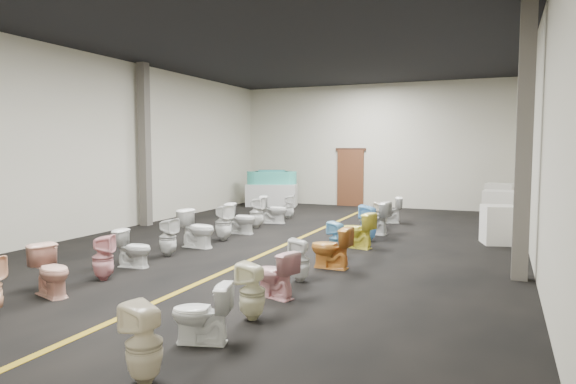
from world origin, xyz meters
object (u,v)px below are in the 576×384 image
Objects in this scene: appliance_crate_d at (500,202)px; toilet_right_0 at (144,344)px; toilet_left_4 at (134,248)px; toilet_right_10 at (381,215)px; appliance_crate_c at (499,212)px; toilet_left_2 at (51,271)px; toilet_right_9 at (373,218)px; toilet_right_2 at (252,291)px; bathtub at (272,177)px; toilet_right_4 at (300,260)px; display_table at (272,195)px; toilet_left_8 at (241,218)px; toilet_right_5 at (331,247)px; toilet_right_3 at (275,274)px; toilet_right_8 at (369,223)px; appliance_crate_a at (498,225)px; toilet_left_7 at (223,223)px; toilet_right_6 at (337,239)px; toilet_left_11 at (289,207)px; toilet_right_1 at (201,313)px; appliance_crate_b at (499,212)px; toilet_right_7 at (357,230)px; toilet_left_9 at (257,213)px; toilet_left_6 at (198,229)px; toilet_left_3 at (103,258)px; toilet_left_5 at (168,237)px; toilet_left_10 at (274,209)px; toilet_right_11 at (389,210)px.

toilet_right_0 is at bearing -102.75° from appliance_crate_d.
toilet_right_10 reaches higher than toilet_left_4.
appliance_crate_c is 1.12× the size of toilet_left_2.
toilet_right_9 is at bearing -166.51° from toilet_right_0.
toilet_right_0 is 1.96m from toilet_right_2.
toilet_right_4 is at bearing -88.05° from bathtub.
display_table reaches higher than toilet_left_8.
toilet_right_3 is at bearing -1.61° from toilet_right_5.
toilet_right_4 is at bearing 5.18° from toilet_right_8.
toilet_right_10 is at bearing -175.00° from toilet_right_2.
toilet_left_2 is (-6.00, -6.97, -0.06)m from appliance_crate_a.
toilet_left_7 is 1.21× the size of toilet_right_6.
toilet_left_11 reaches higher than toilet_right_1.
toilet_right_2 reaches higher than toilet_right_10.
toilet_left_2 is 5.96m from toilet_left_8.
toilet_right_8 is (3.31, 4.25, 0.08)m from toilet_left_4.
toilet_right_10 is at bearing -62.35° from bathtub.
toilet_right_10 is (3.09, 2.20, -0.03)m from toilet_left_8.
appliance_crate_b reaches higher than toilet_right_8.
toilet_right_1 is 5.99m from toilet_right_7.
appliance_crate_c is 1.11× the size of toilet_right_5.
toilet_right_6 is at bearing -159.84° from toilet_right_3.
toilet_right_2 is at bearing -158.57° from toilet_left_9.
toilet_left_6 is 4.46m from toilet_right_9.
toilet_left_11 is 3.17m from toilet_right_10.
toilet_right_5 is (-2.76, -6.38, -0.04)m from appliance_crate_c.
toilet_left_3 is 0.97× the size of toilet_left_8.
toilet_left_6 reaches higher than toilet_left_11.
toilet_right_4 is at bearing -99.39° from toilet_left_5.
bathtub reaches higher than appliance_crate_b.
toilet_right_1 is (-2.98, -7.69, -0.10)m from appliance_crate_a.
toilet_left_8 is at bearing 166.10° from toilet_left_10.
toilet_right_11 is (3.12, 2.30, -0.04)m from toilet_left_9.
toilet_left_6 is at bearing -76.90° from display_table.
toilet_right_4 is at bearing -37.11° from toilet_left_2.
toilet_right_0 and toilet_right_5 have the same top height.
toilet_right_3 is at bearing -109.90° from toilet_left_4.
toilet_left_2 is at bearing 3.86° from toilet_right_10.
toilet_right_7 is at bearing -122.99° from appliance_crate_c.
toilet_right_3 is at bearing -111.49° from appliance_crate_b.
display_table is at bearing 11.80° from toilet_left_8.
display_table is 4.44m from toilet_left_10.
toilet_left_11 is at bearing -6.27° from toilet_left_8.
toilet_left_5 is at bearing -132.57° from appliance_crate_c.
appliance_crate_b reaches higher than toilet_right_5.
toilet_right_8 is at bearing -162.04° from toilet_right_3.
toilet_right_9 is at bearing -117.86° from toilet_left_10.
appliance_crate_b is 0.95m from appliance_crate_c.
toilet_right_6 is at bearing -57.33° from display_table.
toilet_right_3 is 0.98× the size of toilet_right_4.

